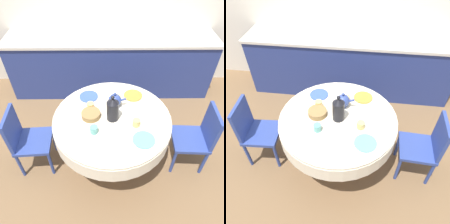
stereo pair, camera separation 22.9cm
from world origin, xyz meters
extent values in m
plane|color=brown|center=(0.00, 0.00, 0.00)|extent=(12.00, 12.00, 0.00)
cube|color=silver|center=(0.00, 1.82, 1.30)|extent=(7.00, 0.05, 2.60)
cube|color=navy|center=(0.00, 1.48, 0.46)|extent=(3.20, 0.60, 0.91)
cube|color=beige|center=(0.00, 1.48, 0.93)|extent=(3.24, 0.64, 0.04)
cylinder|color=brown|center=(0.00, 0.00, 0.02)|extent=(0.44, 0.44, 0.04)
cylinder|color=brown|center=(0.00, 0.00, 0.28)|extent=(0.11, 0.11, 0.49)
cylinder|color=silver|center=(0.00, 0.00, 0.62)|extent=(1.28, 1.28, 0.18)
cylinder|color=silver|center=(0.00, 0.00, 0.72)|extent=(1.27, 1.27, 0.03)
cube|color=#2D428E|center=(0.91, -0.05, 0.41)|extent=(0.42, 0.42, 0.04)
cube|color=#2D428E|center=(1.09, -0.06, 0.64)|extent=(0.06, 0.38, 0.42)
cylinder|color=#2D428E|center=(0.72, -0.22, 0.20)|extent=(0.04, 0.04, 0.39)
cylinder|color=#2D428E|center=(0.74, 0.14, 0.20)|extent=(0.04, 0.04, 0.39)
cylinder|color=#2D428E|center=(1.07, -0.23, 0.20)|extent=(0.04, 0.04, 0.39)
cylinder|color=#2D428E|center=(1.09, 0.12, 0.20)|extent=(0.04, 0.04, 0.39)
cube|color=#2D428E|center=(-0.91, -0.06, 0.41)|extent=(0.42, 0.42, 0.04)
cube|color=#2D428E|center=(-1.09, -0.07, 0.64)|extent=(0.06, 0.38, 0.42)
cylinder|color=#2D428E|center=(-0.74, 0.13, 0.20)|extent=(0.04, 0.04, 0.39)
cylinder|color=#2D428E|center=(-0.72, -0.22, 0.20)|extent=(0.04, 0.04, 0.39)
cylinder|color=#2D428E|center=(-1.09, 0.11, 0.20)|extent=(0.04, 0.04, 0.39)
cylinder|color=#2D428E|center=(-1.07, -0.25, 0.20)|extent=(0.04, 0.04, 0.39)
cylinder|color=white|center=(-0.38, -0.23, 0.74)|extent=(0.22, 0.22, 0.01)
cylinder|color=#5BA39E|center=(-0.18, -0.21, 0.78)|extent=(0.08, 0.08, 0.08)
cylinder|color=#60BCB7|center=(0.31, -0.32, 0.74)|extent=(0.22, 0.22, 0.01)
cylinder|color=#DBB766|center=(0.25, -0.12, 0.78)|extent=(0.08, 0.08, 0.08)
cylinder|color=#3856AD|center=(-0.27, 0.35, 0.74)|extent=(0.22, 0.22, 0.01)
cylinder|color=#DBB766|center=(-0.24, 0.14, 0.78)|extent=(0.08, 0.08, 0.08)
cylinder|color=orange|center=(0.26, 0.36, 0.74)|extent=(0.22, 0.22, 0.01)
cylinder|color=#DBB766|center=(0.07, 0.27, 0.78)|extent=(0.08, 0.08, 0.08)
cylinder|color=black|center=(0.01, -0.02, 0.85)|extent=(0.13, 0.13, 0.22)
cone|color=black|center=(0.01, -0.02, 0.98)|extent=(0.11, 0.11, 0.05)
sphere|color=black|center=(0.01, -0.02, 1.03)|extent=(0.04, 0.04, 0.04)
cylinder|color=#33478E|center=(0.03, 0.18, 0.74)|extent=(0.08, 0.08, 0.01)
sphere|color=#33478E|center=(0.03, 0.18, 0.82)|extent=(0.15, 0.15, 0.15)
cylinder|color=#33478E|center=(0.12, 0.18, 0.83)|extent=(0.08, 0.03, 0.05)
sphere|color=#33478E|center=(0.03, 0.18, 0.91)|extent=(0.03, 0.03, 0.03)
cylinder|color=olive|center=(-0.23, 0.01, 0.77)|extent=(0.21, 0.21, 0.06)
camera|label=1|loc=(-0.02, -1.66, 2.40)|focal=35.00mm
camera|label=2|loc=(0.21, -1.65, 2.40)|focal=35.00mm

